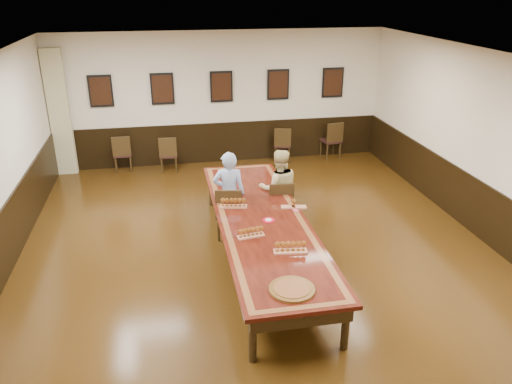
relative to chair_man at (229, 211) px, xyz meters
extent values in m
cube|color=black|center=(0.40, -0.91, -0.50)|extent=(8.00, 10.00, 0.02)
cube|color=white|center=(0.40, -0.91, 2.72)|extent=(8.00, 10.00, 0.02)
cube|color=beige|center=(0.40, 4.10, 1.11)|extent=(8.00, 0.02, 3.20)
cube|color=beige|center=(4.41, -0.91, 1.11)|extent=(0.02, 10.00, 3.20)
imported|color=#4C74BF|center=(0.02, 0.10, 0.29)|extent=(0.63, 0.47, 1.56)
imported|color=beige|center=(0.96, 0.27, 0.25)|extent=(0.77, 0.62, 1.48)
cube|color=#DE4A6C|center=(1.00, -0.72, 0.27)|extent=(0.11, 0.15, 0.01)
cube|color=tan|center=(-3.35, 3.91, 0.96)|extent=(0.45, 0.18, 2.90)
cube|color=black|center=(0.40, 4.07, 0.01)|extent=(7.98, 0.04, 1.00)
cube|color=black|center=(4.38, -0.91, 0.01)|extent=(0.04, 9.98, 1.00)
cube|color=black|center=(0.40, -0.91, 0.23)|extent=(1.40, 5.00, 0.06)
cube|color=brown|center=(0.40, -0.91, 0.26)|extent=(1.28, 4.88, 0.00)
cube|color=black|center=(0.40, -0.91, 0.27)|extent=(1.10, 4.70, 0.00)
cube|color=black|center=(0.40, -0.91, 0.08)|extent=(1.25, 4.85, 0.18)
cylinder|color=black|center=(-0.18, -3.23, -0.14)|extent=(0.10, 0.10, 0.69)
cylinder|color=black|center=(0.98, -3.23, -0.14)|extent=(0.10, 0.10, 0.69)
cylinder|color=black|center=(-0.18, 1.41, -0.14)|extent=(0.10, 0.10, 0.69)
cylinder|color=black|center=(0.98, 1.41, -0.14)|extent=(0.10, 0.10, 0.69)
cube|color=black|center=(-2.40, 4.03, 1.41)|extent=(0.54, 0.03, 0.74)
cube|color=black|center=(-2.40, 4.01, 1.41)|extent=(0.46, 0.01, 0.64)
cube|color=black|center=(-1.00, 4.03, 1.41)|extent=(0.54, 0.03, 0.74)
cube|color=black|center=(-1.00, 4.01, 1.41)|extent=(0.46, 0.01, 0.64)
cube|color=black|center=(0.40, 4.03, 1.41)|extent=(0.54, 0.03, 0.74)
cube|color=black|center=(0.40, 4.01, 1.41)|extent=(0.46, 0.01, 0.64)
cube|color=black|center=(1.80, 4.03, 1.41)|extent=(0.54, 0.03, 0.74)
cube|color=black|center=(1.80, 4.01, 1.41)|extent=(0.46, 0.01, 0.64)
cube|color=black|center=(3.20, 4.03, 1.41)|extent=(0.54, 0.03, 0.74)
cube|color=black|center=(3.20, 4.01, 1.41)|extent=(0.46, 0.01, 0.64)
cube|color=#B0694A|center=(0.02, -0.41, 0.28)|extent=(0.47, 0.22, 0.03)
cube|color=#B0694A|center=(1.00, -0.62, 0.28)|extent=(0.44, 0.20, 0.03)
cube|color=#B0694A|center=(0.12, -1.49, 0.28)|extent=(0.42, 0.19, 0.03)
cube|color=#B0694A|center=(0.58, -2.05, 0.28)|extent=(0.48, 0.20, 0.03)
cylinder|color=red|center=(0.49, -1.02, 0.27)|extent=(0.19, 0.19, 0.02)
cylinder|color=silver|center=(0.49, -1.02, 0.28)|extent=(0.11, 0.11, 0.01)
cylinder|color=#4F2E0F|center=(0.36, -2.95, 0.28)|extent=(0.69, 0.69, 0.04)
cylinder|color=brown|center=(0.36, -2.95, 0.30)|extent=(0.55, 0.55, 0.01)
camera|label=1|loc=(-1.03, -7.92, 3.75)|focal=35.00mm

